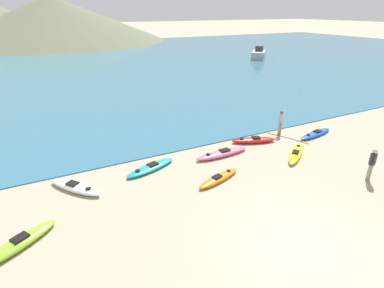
{
  "coord_description": "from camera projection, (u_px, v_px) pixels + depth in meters",
  "views": [
    {
      "loc": [
        -7.21,
        -5.32,
        7.59
      ],
      "look_at": [
        -0.07,
        8.67,
        0.5
      ],
      "focal_mm": 28.0,
      "sensor_mm": 36.0,
      "label": 1
    }
  ],
  "objects": [
    {
      "name": "ground_plane",
      "position": [
        307.0,
        248.0,
        10.43
      ],
      "size": [
        400.0,
        400.0,
        0.0
      ],
      "primitive_type": "plane",
      "color": "tan"
    },
    {
      "name": "bay_water",
      "position": [
        89.0,
        63.0,
        46.2
      ],
      "size": [
        160.0,
        70.0,
        0.06
      ],
      "primitive_type": "cube",
      "color": "teal",
      "rests_on": "ground_plane"
    },
    {
      "name": "far_hill_midleft",
      "position": [
        53.0,
        19.0,
        75.93
      ],
      "size": [
        55.92,
        55.92,
        10.73
      ],
      "primitive_type": "cone",
      "color": "#6B7056",
      "rests_on": "ground_plane"
    },
    {
      "name": "kayak_on_sand_0",
      "position": [
        75.0,
        187.0,
        13.7
      ],
      "size": [
        2.3,
        2.72,
        0.35
      ],
      "color": "white",
      "rests_on": "ground_plane"
    },
    {
      "name": "kayak_on_sand_1",
      "position": [
        296.0,
        153.0,
        16.92
      ],
      "size": [
        2.77,
        2.26,
        0.33
      ],
      "color": "yellow",
      "rests_on": "ground_plane"
    },
    {
      "name": "kayak_on_sand_2",
      "position": [
        316.0,
        134.0,
        19.61
      ],
      "size": [
        3.15,
        1.15,
        0.32
      ],
      "color": "blue",
      "rests_on": "ground_plane"
    },
    {
      "name": "kayak_on_sand_3",
      "position": [
        222.0,
        153.0,
        16.91
      ],
      "size": [
        3.35,
        0.78,
        0.35
      ],
      "color": "#E5668C",
      "rests_on": "ground_plane"
    },
    {
      "name": "kayak_on_sand_4",
      "position": [
        219.0,
        178.0,
        14.47
      ],
      "size": [
        2.71,
        1.32,
        0.3
      ],
      "color": "orange",
      "rests_on": "ground_plane"
    },
    {
      "name": "kayak_on_sand_5",
      "position": [
        17.0,
        244.0,
        10.37
      ],
      "size": [
        2.94,
        2.21,
        0.37
      ],
      "color": "#8CCC2D",
      "rests_on": "ground_plane"
    },
    {
      "name": "kayak_on_sand_6",
      "position": [
        151.0,
        167.0,
        15.46
      ],
      "size": [
        3.01,
        1.6,
        0.29
      ],
      "color": "teal",
      "rests_on": "ground_plane"
    },
    {
      "name": "kayak_on_sand_7",
      "position": [
        254.0,
        140.0,
        18.61
      ],
      "size": [
        2.86,
        1.62,
        0.36
      ],
      "color": "red",
      "rests_on": "ground_plane"
    },
    {
      "name": "person_near_foreground",
      "position": [
        372.0,
        163.0,
        14.16
      ],
      "size": [
        0.34,
        0.24,
        1.69
      ],
      "color": "gray",
      "rests_on": "ground_plane"
    },
    {
      "name": "person_near_waterline",
      "position": [
        281.0,
        121.0,
        19.49
      ],
      "size": [
        0.33,
        0.23,
        1.65
      ],
      "color": "gray",
      "rests_on": "ground_plane"
    },
    {
      "name": "moored_boat_2",
      "position": [
        259.0,
        54.0,
        49.73
      ],
      "size": [
        4.33,
        4.4,
        1.98
      ],
      "color": "#B2B2B7",
      "rests_on": "bay_water"
    },
    {
      "name": "loose_paddle",
      "position": [
        287.0,
        138.0,
        19.29
      ],
      "size": [
        1.25,
        2.63,
        0.03
      ],
      "color": "black",
      "rests_on": "ground_plane"
    }
  ]
}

